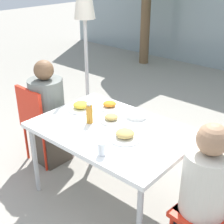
% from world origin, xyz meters
% --- Properties ---
extents(ground_plane, '(24.00, 24.00, 0.00)m').
position_xyz_m(ground_plane, '(0.00, 0.00, 0.00)').
color(ground_plane, gray).
extents(dining_table, '(1.33, 0.92, 0.74)m').
position_xyz_m(dining_table, '(0.00, 0.00, 0.69)').
color(dining_table, white).
rests_on(dining_table, ground).
extents(chair_left, '(0.41, 0.41, 0.89)m').
position_xyz_m(chair_left, '(-0.97, -0.06, 0.53)').
color(chair_left, red).
rests_on(chair_left, ground).
extents(person_left, '(0.36, 0.36, 1.16)m').
position_xyz_m(person_left, '(-0.91, 0.02, 0.54)').
color(person_left, '#473D33').
rests_on(person_left, ground).
extents(chair_right, '(0.44, 0.44, 0.89)m').
position_xyz_m(chair_right, '(0.97, -0.03, 0.53)').
color(chair_right, red).
rests_on(chair_right, ground).
extents(person_right, '(0.32, 0.32, 1.14)m').
position_xyz_m(person_right, '(0.91, -0.10, 0.54)').
color(person_right, black).
rests_on(person_right, ground).
extents(closed_umbrella, '(0.36, 0.36, 2.27)m').
position_xyz_m(closed_umbrella, '(-1.14, 0.84, 1.61)').
color(closed_umbrella, '#333333').
rests_on(closed_umbrella, ground).
extents(plate_0, '(0.27, 0.27, 0.07)m').
position_xyz_m(plate_0, '(0.19, -0.06, 0.77)').
color(plate_0, white).
rests_on(plate_0, dining_table).
extents(plate_1, '(0.23, 0.23, 0.06)m').
position_xyz_m(plate_1, '(-0.29, 0.29, 0.77)').
color(plate_1, white).
rests_on(plate_1, dining_table).
extents(plate_2, '(0.22, 0.22, 0.06)m').
position_xyz_m(plate_2, '(-0.09, 0.10, 0.77)').
color(plate_2, white).
rests_on(plate_2, dining_table).
extents(plate_3, '(0.27, 0.27, 0.07)m').
position_xyz_m(plate_3, '(-0.47, 0.09, 0.77)').
color(plate_3, white).
rests_on(plate_3, dining_table).
extents(bottle, '(0.06, 0.06, 0.19)m').
position_xyz_m(bottle, '(-0.21, -0.06, 0.83)').
color(bottle, '#B7751E').
rests_on(bottle, dining_table).
extents(drinking_cup, '(0.06, 0.06, 0.10)m').
position_xyz_m(drinking_cup, '(0.21, -0.36, 0.79)').
color(drinking_cup, white).
rests_on(drinking_cup, dining_table).
extents(salad_bowl, '(0.20, 0.20, 0.05)m').
position_xyz_m(salad_bowl, '(0.03, 0.31, 0.77)').
color(salad_bowl, white).
rests_on(salad_bowl, dining_table).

